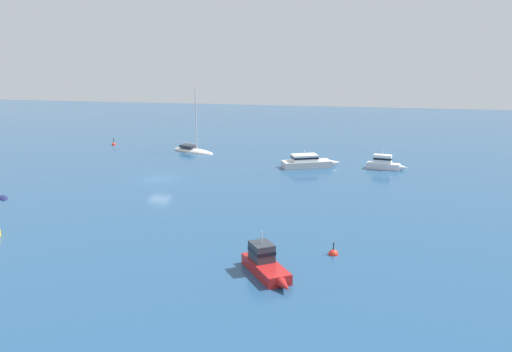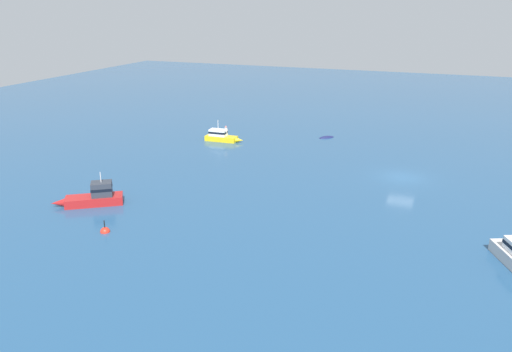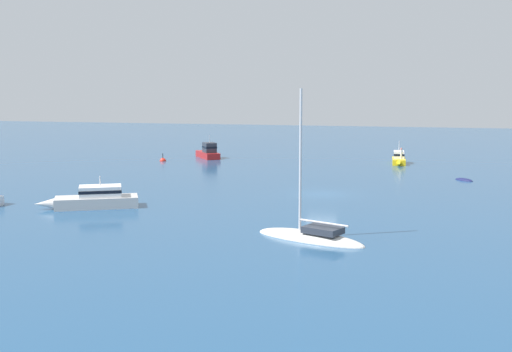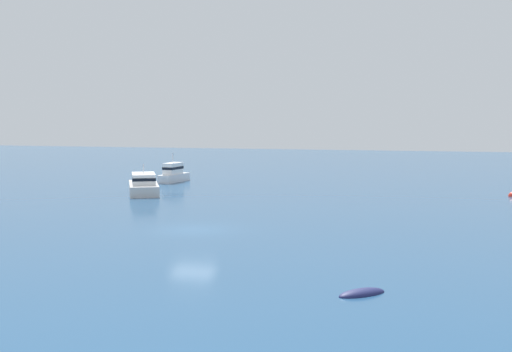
# 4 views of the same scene
# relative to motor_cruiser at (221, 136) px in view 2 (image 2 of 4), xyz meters

# --- Properties ---
(ground_plane) EXTENTS (164.63, 164.63, 0.00)m
(ground_plane) POSITION_rel_motor_cruiser_xyz_m (-22.51, 6.23, -0.61)
(ground_plane) COLOR navy
(motor_cruiser) EXTENTS (4.89, 1.56, 2.61)m
(motor_cruiser) POSITION_rel_motor_cruiser_xyz_m (0.00, 0.00, 0.00)
(motor_cruiser) COLOR yellow
(motor_cruiser) RESTS_ON ground
(dinghy) EXTENTS (2.05, 2.02, 0.44)m
(dinghy) POSITION_rel_motor_cruiser_xyz_m (-11.77, -6.28, -0.61)
(dinghy) COLOR #191E4C
(dinghy) RESTS_ON ground
(launch_1) EXTENTS (5.51, 4.27, 2.83)m
(launch_1) POSITION_rel_motor_cruiser_xyz_m (1.06, 23.04, 0.09)
(launch_1) COLOR #B21E1E
(launch_1) RESTS_ON ground
(mooring_buoy) EXTENTS (0.75, 0.75, 1.30)m
(mooring_buoy) POSITION_rel_motor_cruiser_xyz_m (-3.20, 27.36, -0.61)
(mooring_buoy) COLOR red
(mooring_buoy) RESTS_ON ground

